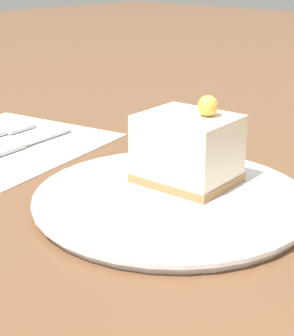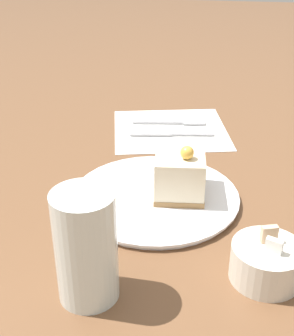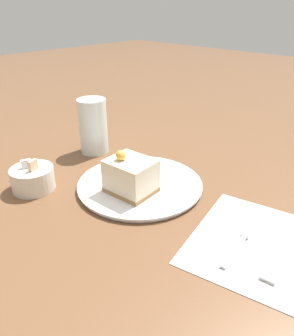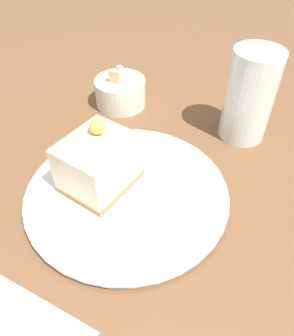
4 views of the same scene
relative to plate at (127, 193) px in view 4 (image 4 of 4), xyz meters
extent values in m
plane|color=brown|center=(0.02, 0.00, -0.01)|extent=(4.00, 4.00, 0.00)
cylinder|color=white|center=(0.00, 0.00, 0.00)|extent=(0.25, 0.25, 0.01)
cylinder|color=white|center=(0.00, 0.00, 0.00)|extent=(0.26, 0.26, 0.00)
cube|color=#9E7547|center=(-0.01, 0.04, 0.01)|extent=(0.10, 0.08, 0.01)
cube|color=beige|center=(-0.01, 0.04, 0.04)|extent=(0.10, 0.08, 0.06)
sphere|color=#EFB747|center=(0.00, 0.05, 0.08)|extent=(0.02, 0.02, 0.02)
cylinder|color=silver|center=(0.16, 0.16, 0.02)|extent=(0.09, 0.09, 0.05)
cube|color=#D8B28C|center=(0.15, 0.16, 0.05)|extent=(0.01, 0.02, 0.02)
cube|color=white|center=(0.17, 0.16, 0.05)|extent=(0.02, 0.02, 0.02)
cylinder|color=silver|center=(0.22, -0.05, 0.06)|extent=(0.07, 0.07, 0.14)
camera|label=1|loc=(0.32, -0.37, 0.21)|focal=60.00mm
camera|label=2|loc=(0.62, 0.08, 0.39)|focal=50.00mm
camera|label=3|loc=(-0.43, 0.42, 0.35)|focal=35.00mm
camera|label=4|loc=(-0.20, -0.20, 0.32)|focal=35.00mm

